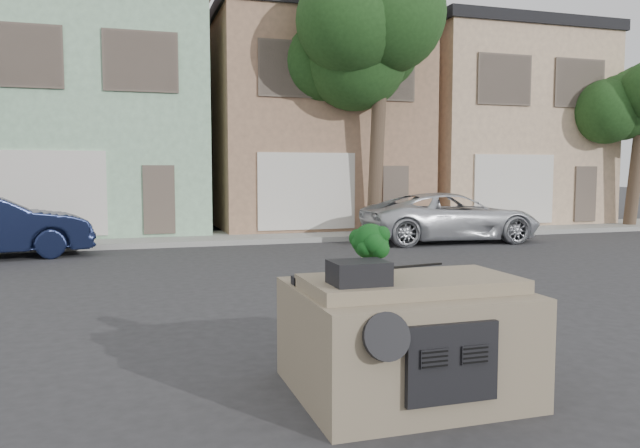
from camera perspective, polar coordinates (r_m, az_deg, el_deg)
name	(u,v)px	position (r m, az deg, el deg)	size (l,w,h in m)	color
ground_plane	(312,319)	(8.85, -0.73, -8.72)	(120.00, 120.00, 0.00)	#303033
sidewalk	(213,238)	(19.01, -9.78, -1.26)	(40.00, 3.00, 0.15)	gray
townhouse_mint	(92,121)	(22.84, -20.12, 8.83)	(7.20, 8.20, 7.55)	#93C19C
townhouse_tan	(304,126)	(23.70, -1.47, 8.97)	(7.20, 8.20, 7.55)	#997358
townhouse_beige	(479,130)	(26.74, 14.36, 8.35)	(7.20, 8.20, 7.55)	tan
silver_pickup	(450,242)	(18.81, 11.83, -1.58)	(2.40, 5.20, 1.45)	silver
tree_near	(377,100)	(19.64, 5.22, 11.19)	(4.40, 4.00, 8.50)	#1E4119
tree_far	(636,145)	(25.12, 26.92, 6.44)	(3.20, 3.00, 6.00)	#1E4119
car_dashboard	(403,333)	(5.99, 7.59, -9.89)	(2.00, 1.80, 1.12)	#7C6E57
instrument_hump	(359,273)	(5.31, 3.56, -4.46)	(0.48, 0.38, 0.20)	black
wiper_arm	(413,266)	(6.33, 8.51, -3.82)	(0.70, 0.03, 0.02)	black
broccoli	(370,249)	(5.77, 4.64, -2.27)	(0.40, 0.40, 0.49)	#0D3410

